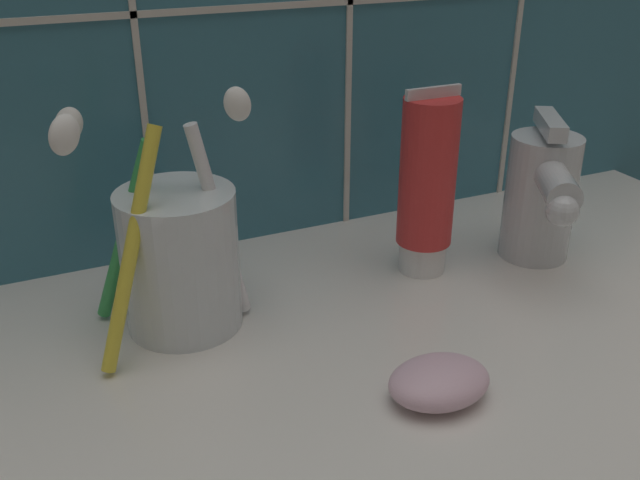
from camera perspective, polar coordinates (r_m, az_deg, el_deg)
The scene contains 5 objects.
sink_counter at distance 50.66cm, azimuth 9.76°, elevation -7.74°, with size 68.41×38.45×2.00cm, color silver.
toothbrush_cup at distance 48.11cm, azimuth -11.28°, elevation -1.26°, with size 13.13×9.57×16.87cm.
toothpaste_tube at distance 54.23cm, azimuth 8.56°, elevation 4.46°, with size 4.48×4.27×14.55cm.
sink_faucet at distance 58.68cm, azimuth 17.36°, elevation 3.52°, with size 7.56×10.54×11.67cm.
soap_bar at distance 42.92cm, azimuth 9.51°, elevation -11.12°, with size 6.27×4.76×2.27cm, color #DBB2C6.
Camera 1 is at (-24.94, -34.38, 28.61)cm, focal length 40.00 mm.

